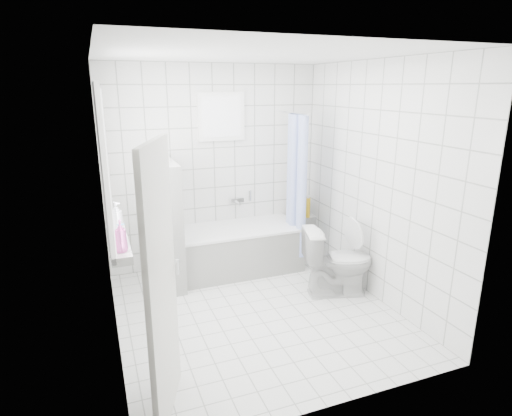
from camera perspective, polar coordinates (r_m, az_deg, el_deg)
name	(u,v)px	position (r m, az deg, el deg)	size (l,w,h in m)	color
ground	(256,312)	(4.69, -0.01, -13.73)	(3.00, 3.00, 0.00)	white
ceiling	(256,54)	(4.08, -0.01, 19.87)	(3.00, 3.00, 0.00)	white
wall_back	(214,168)	(5.59, -5.56, 5.35)	(2.80, 0.02, 2.60)	white
wall_front	(337,245)	(2.91, 10.69, -4.86)	(2.80, 0.02, 2.60)	white
wall_left	(106,208)	(3.94, -19.39, -0.01)	(0.02, 3.00, 2.60)	white
wall_right	(375,183)	(4.87, 15.59, 3.24)	(0.02, 3.00, 2.60)	white
window_left	(106,168)	(4.17, -19.32, 5.08)	(0.01, 0.90, 1.40)	white
window_back	(222,117)	(5.50, -4.59, 12.02)	(0.50, 0.01, 0.50)	white
window_sill	(119,243)	(4.36, -17.85, -4.45)	(0.18, 1.02, 0.08)	white
door	(162,288)	(3.02, -12.45, -10.36)	(0.04, 0.80, 2.00)	silver
bathtub	(238,249)	(5.58, -2.38, -5.42)	(1.58, 0.77, 0.58)	white
partition_wall	(171,223)	(5.18, -11.27, -2.02)	(0.15, 0.85, 1.50)	white
tiled_ledge	(301,234)	(6.19, 6.04, -3.46)	(0.40, 0.24, 0.55)	white
toilet	(338,262)	(5.00, 10.85, -7.02)	(0.44, 0.78, 0.79)	silver
curtain_rod	(293,113)	(5.46, 4.97, 12.51)	(0.02, 0.02, 0.80)	silver
shower_curtain	(296,186)	(5.47, 5.34, 2.98)	(0.14, 0.48, 1.78)	#445BC7
tub_faucet	(237,200)	(5.74, -2.57, 1.07)	(0.18, 0.06, 0.06)	silver
sill_bottles	(118,227)	(4.27, -17.88, -2.42)	(0.18, 0.76, 0.33)	white
ledge_bottles	(302,208)	(6.03, 6.21, -0.03)	(0.19, 0.17, 0.28)	yellow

